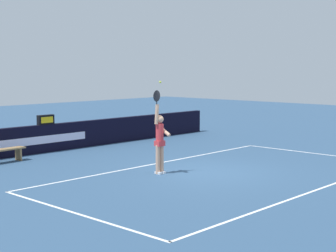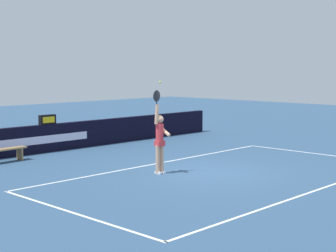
# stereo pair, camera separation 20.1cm
# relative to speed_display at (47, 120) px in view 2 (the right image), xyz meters

# --- Properties ---
(ground_plane) EXTENTS (60.00, 60.00, 0.00)m
(ground_plane) POSITION_rel_speed_display_xyz_m (1.15, -6.84, -1.24)
(ground_plane) COLOR #2F4D6E
(court_lines) EXTENTS (11.16, 5.82, 0.00)m
(court_lines) POSITION_rel_speed_display_xyz_m (1.15, -7.57, -1.24)
(court_lines) COLOR white
(court_lines) RESTS_ON ground
(back_wall) EXTENTS (15.66, 0.25, 1.06)m
(back_wall) POSITION_rel_speed_display_xyz_m (1.15, 0.00, -0.71)
(back_wall) COLOR black
(back_wall) RESTS_ON ground
(speed_display) EXTENTS (0.67, 0.19, 0.37)m
(speed_display) POSITION_rel_speed_display_xyz_m (0.00, 0.00, 0.00)
(speed_display) COLOR black
(speed_display) RESTS_ON back_wall
(tennis_player) EXTENTS (0.45, 0.52, 2.54)m
(tennis_player) POSITION_rel_speed_display_xyz_m (0.02, -5.96, -0.18)
(tennis_player) COLOR tan
(tennis_player) RESTS_ON ground
(tennis_ball) EXTENTS (0.07, 0.07, 0.07)m
(tennis_ball) POSITION_rel_speed_display_xyz_m (-0.06, -6.06, 1.53)
(tennis_ball) COLOR #C9DC37
(courtside_bench_near) EXTENTS (1.61, 0.46, 0.47)m
(courtside_bench_near) POSITION_rel_speed_display_xyz_m (-2.27, -0.83, -0.88)
(courtside_bench_near) COLOR #967348
(courtside_bench_near) RESTS_ON ground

